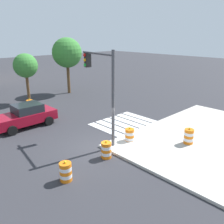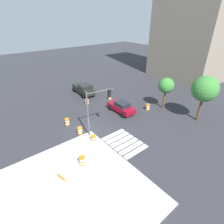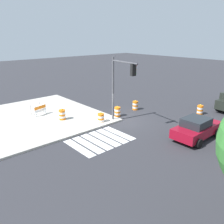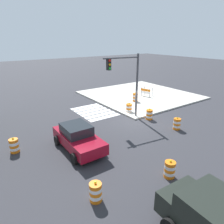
% 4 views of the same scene
% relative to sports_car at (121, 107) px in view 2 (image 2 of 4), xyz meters
% --- Properties ---
extents(ground_plane, '(120.00, 120.00, 0.00)m').
position_rel_sports_car_xyz_m(ground_plane, '(1.57, -6.25, -0.81)').
color(ground_plane, '#2D2D33').
extents(sidewalk_corner, '(12.00, 12.00, 0.15)m').
position_rel_sports_car_xyz_m(sidewalk_corner, '(7.57, -12.25, -0.74)').
color(sidewalk_corner, '#BCB7AD').
rests_on(sidewalk_corner, ground).
extents(crosswalk_stripes, '(4.35, 3.20, 0.02)m').
position_rel_sports_car_xyz_m(crosswalk_stripes, '(5.57, -4.45, -0.80)').
color(crosswalk_stripes, silver).
rests_on(crosswalk_stripes, ground).
extents(sports_car, '(4.31, 2.15, 1.63)m').
position_rel_sports_car_xyz_m(sports_car, '(0.00, 0.00, 0.00)').
color(sports_car, maroon).
rests_on(sports_car, ground).
extents(pickup_truck, '(5.25, 2.57, 1.92)m').
position_rel_sports_car_xyz_m(pickup_truck, '(-9.10, -0.80, 0.16)').
color(pickup_truck, black).
rests_on(pickup_truck, ground).
extents(traffic_barrel_near_corner, '(0.56, 0.56, 1.02)m').
position_rel_sports_car_xyz_m(traffic_barrel_near_corner, '(-1.72, -7.75, -0.36)').
color(traffic_barrel_near_corner, orange).
rests_on(traffic_barrel_near_corner, ground).
extents(traffic_barrel_crosswalk_end, '(0.56, 0.56, 1.02)m').
position_rel_sports_car_xyz_m(traffic_barrel_crosswalk_end, '(3.38, -7.07, -0.36)').
color(traffic_barrel_crosswalk_end, orange).
rests_on(traffic_barrel_crosswalk_end, ground).
extents(traffic_barrel_median_near, '(0.56, 0.56, 1.02)m').
position_rel_sports_car_xyz_m(traffic_barrel_median_near, '(1.06, -7.47, -0.36)').
color(traffic_barrel_median_near, orange).
rests_on(traffic_barrel_median_near, ground).
extents(traffic_barrel_median_far, '(0.56, 0.56, 1.02)m').
position_rel_sports_car_xyz_m(traffic_barrel_median_far, '(1.96, 3.49, -0.36)').
color(traffic_barrel_median_far, orange).
rests_on(traffic_barrel_median_far, ground).
extents(traffic_barrel_far_curb, '(0.56, 0.56, 1.02)m').
position_rel_sports_car_xyz_m(traffic_barrel_far_curb, '(-4.55, 1.41, -0.36)').
color(traffic_barrel_far_curb, orange).
rests_on(traffic_barrel_far_curb, ground).
extents(traffic_barrel_lane_center, '(0.56, 0.56, 1.02)m').
position_rel_sports_car_xyz_m(traffic_barrel_lane_center, '(-5.33, -2.56, -0.36)').
color(traffic_barrel_lane_center, orange).
rests_on(traffic_barrel_lane_center, ground).
extents(traffic_barrel_on_sidewalk, '(0.56, 0.56, 1.02)m').
position_rel_sports_car_xyz_m(traffic_barrel_on_sidewalk, '(5.61, -9.81, -0.21)').
color(traffic_barrel_on_sidewalk, orange).
rests_on(traffic_barrel_on_sidewalk, sidewalk_corner).
extents(construction_barricade, '(1.40, 1.08, 1.00)m').
position_rel_sports_car_xyz_m(construction_barricade, '(6.57, -12.40, -0.09)').
color(construction_barricade, silver).
rests_on(construction_barricade, sidewalk_corner).
extents(traffic_light_pole, '(0.69, 3.26, 5.50)m').
position_rel_sports_car_xyz_m(traffic_light_pole, '(2.32, -5.73, 3.10)').
color(traffic_light_pole, '#4C4C51').
rests_on(traffic_light_pole, sidewalk_corner).
extents(street_tree_streetside_near, '(2.25, 2.25, 4.73)m').
position_rel_sports_car_xyz_m(street_tree_streetside_near, '(3.00, 5.82, 2.75)').
color(street_tree_streetside_near, brown).
rests_on(street_tree_streetside_near, ground).
extents(street_tree_streetside_mid, '(3.22, 3.22, 6.09)m').
position_rel_sports_car_xyz_m(street_tree_streetside_mid, '(8.11, 6.47, 3.64)').
color(street_tree_streetside_mid, brown).
rests_on(street_tree_streetside_mid, ground).
extents(office_building_far, '(14.65, 10.94, 29.49)m').
position_rel_sports_car_xyz_m(office_building_far, '(-3.62, 22.04, 13.93)').
color(office_building_far, gray).
rests_on(office_building_far, ground).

